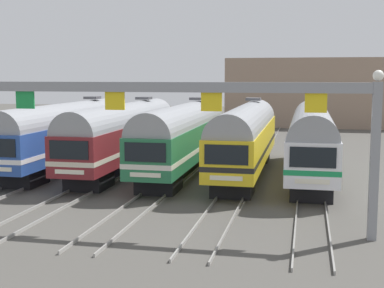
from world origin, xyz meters
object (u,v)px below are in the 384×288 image
object	(u,v)px
commuter_train_blue	(66,132)
commuter_train_yellow	(246,136)
commuter_train_white	(312,137)
catenary_gantry	(115,109)
commuter_train_green	(183,134)
commuter_train_maroon	(123,133)

from	to	relation	value
commuter_train_blue	commuter_train_yellow	bearing A→B (deg)	0.00
commuter_train_white	catenary_gantry	bearing A→B (deg)	-122.81
commuter_train_green	commuter_train_maroon	bearing A→B (deg)	180.00
commuter_train_maroon	commuter_train_yellow	bearing A→B (deg)	0.00
commuter_train_blue	commuter_train_yellow	world-z (taller)	same
commuter_train_green	commuter_train_yellow	world-z (taller)	same
commuter_train_green	commuter_train_yellow	distance (m)	4.35
commuter_train_green	commuter_train_yellow	xyz separation A→B (m)	(4.35, 0.00, 0.00)
commuter_train_green	commuter_train_blue	bearing A→B (deg)	180.00
commuter_train_green	commuter_train_white	bearing A→B (deg)	-0.03
commuter_train_blue	commuter_train_maroon	distance (m)	4.35
commuter_train_yellow	commuter_train_white	xyz separation A→B (m)	(4.35, -0.00, -0.00)
commuter_train_blue	commuter_train_white	world-z (taller)	commuter_train_blue
commuter_train_blue	commuter_train_white	size ratio (longest dim) A/B	1.00
commuter_train_maroon	commuter_train_green	xyz separation A→B (m)	(4.35, 0.00, 0.00)
commuter_train_blue	commuter_train_white	bearing A→B (deg)	-0.01
commuter_train_maroon	catenary_gantry	bearing A→B (deg)	-72.14
catenary_gantry	commuter_train_green	bearing A→B (deg)	90.00
catenary_gantry	commuter_train_blue	bearing A→B (deg)	122.80
commuter_train_blue	catenary_gantry	distance (m)	16.27
commuter_train_maroon	commuter_train_white	world-z (taller)	commuter_train_maroon
commuter_train_green	commuter_train_white	xyz separation A→B (m)	(8.70, -0.00, -0.00)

